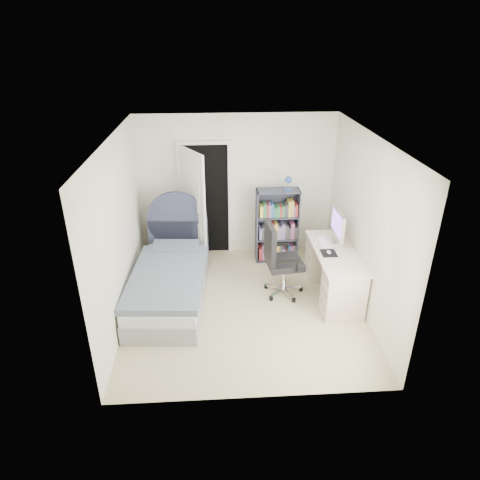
{
  "coord_description": "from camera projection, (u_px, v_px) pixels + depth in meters",
  "views": [
    {
      "loc": [
        -0.4,
        -5.3,
        3.71
      ],
      "look_at": [
        -0.05,
        0.14,
        1.02
      ],
      "focal_mm": 32.0,
      "sensor_mm": 36.0,
      "label": 1
    }
  ],
  "objects": [
    {
      "name": "bed",
      "position": [
        171.0,
        279.0,
        6.48
      ],
      "size": [
        1.18,
        2.26,
        1.35
      ],
      "color": "gray",
      "rests_on": "ground"
    },
    {
      "name": "room_shell",
      "position": [
        244.0,
        229.0,
        5.86
      ],
      "size": [
        3.5,
        3.7,
        2.6
      ],
      "color": "tan",
      "rests_on": "ground"
    },
    {
      "name": "floor_lamp",
      "position": [
        195.0,
        235.0,
        7.37
      ],
      "size": [
        0.18,
        0.18,
        1.29
      ],
      "color": "silver",
      "rests_on": "ground"
    },
    {
      "name": "office_chair",
      "position": [
        279.0,
        257.0,
        6.41
      ],
      "size": [
        0.62,
        0.64,
        1.18
      ],
      "color": "silver",
      "rests_on": "ground"
    },
    {
      "name": "nightstand",
      "position": [
        178.0,
        236.0,
        7.59
      ],
      "size": [
        0.43,
        0.43,
        0.63
      ],
      "color": "tan",
      "rests_on": "ground"
    },
    {
      "name": "door",
      "position": [
        198.0,
        204.0,
        7.3
      ],
      "size": [
        0.92,
        0.73,
        2.06
      ],
      "color": "black",
      "rests_on": "ground"
    },
    {
      "name": "desk",
      "position": [
        334.0,
        271.0,
        6.52
      ],
      "size": [
        0.61,
        1.53,
        1.25
      ],
      "color": "beige",
      "rests_on": "ground"
    },
    {
      "name": "bookcase",
      "position": [
        278.0,
        229.0,
        7.45
      ],
      "size": [
        0.73,
        0.31,
        1.55
      ],
      "color": "#383C4D",
      "rests_on": "ground"
    }
  ]
}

